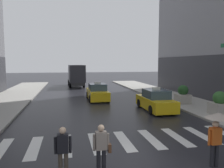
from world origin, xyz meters
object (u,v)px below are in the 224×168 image
object	(u,v)px
pedestrian_plain_coat	(63,149)
planter_mid_block	(183,95)
planter_near_corner	(219,104)
taxi_second	(97,93)
taxi_lead	(156,101)
box_truck	(76,75)
pedestrian_with_umbrella	(218,125)
pedestrian_with_handbag	(102,146)

from	to	relation	value
pedestrian_plain_coat	planter_mid_block	bearing A→B (deg)	45.89
planter_near_corner	taxi_second	bearing A→B (deg)	130.19
taxi_lead	planter_mid_block	distance (m)	3.50
pedestrian_plain_coat	planter_mid_block	size ratio (longest dim) A/B	1.03
box_truck	taxi_lead	bearing A→B (deg)	-74.00
pedestrian_with_umbrella	pedestrian_plain_coat	world-z (taller)	pedestrian_with_umbrella
pedestrian_with_umbrella	pedestrian_plain_coat	bearing A→B (deg)	176.41
taxi_lead	pedestrian_plain_coat	size ratio (longest dim) A/B	2.76
pedestrian_with_handbag	planter_near_corner	size ratio (longest dim) A/B	1.03
pedestrian_with_handbag	planter_near_corner	world-z (taller)	planter_near_corner
pedestrian_with_umbrella	pedestrian_plain_coat	distance (m)	5.33
pedestrian_with_handbag	pedestrian_plain_coat	world-z (taller)	same
planter_near_corner	planter_mid_block	world-z (taller)	same
pedestrian_plain_coat	planter_near_corner	world-z (taller)	planter_near_corner
box_truck	pedestrian_plain_coat	xyz separation A→B (m)	(-1.56, -27.39, -0.91)
pedestrian_with_umbrella	planter_near_corner	bearing A→B (deg)	51.75
pedestrian_with_handbag	planter_mid_block	size ratio (longest dim) A/B	1.03
pedestrian_with_umbrella	planter_mid_block	bearing A→B (deg)	66.05
pedestrian_with_umbrella	pedestrian_with_handbag	xyz separation A→B (m)	(-4.05, 0.35, -0.58)
box_truck	planter_near_corner	bearing A→B (deg)	-67.68
taxi_lead	planter_near_corner	size ratio (longest dim) A/B	2.85
pedestrian_with_handbag	pedestrian_plain_coat	xyz separation A→B (m)	(-1.25, -0.02, 0.01)
planter_mid_block	box_truck	bearing A→B (deg)	116.46
pedestrian_with_umbrella	planter_mid_block	xyz separation A→B (m)	(4.75, 10.69, -0.64)
pedestrian_with_umbrella	planter_mid_block	world-z (taller)	pedestrian_with_umbrella
box_truck	pedestrian_with_handbag	bearing A→B (deg)	-90.67
pedestrian_with_handbag	pedestrian_plain_coat	distance (m)	1.25
taxi_second	planter_mid_block	distance (m)	8.11
taxi_second	pedestrian_plain_coat	xyz separation A→B (m)	(-3.12, -14.58, 0.21)
taxi_lead	pedestrian_with_handbag	size ratio (longest dim) A/B	2.76
taxi_second	pedestrian_plain_coat	size ratio (longest dim) A/B	2.75
taxi_lead	taxi_second	xyz separation A→B (m)	(-3.76, 5.72, 0.00)
taxi_lead	taxi_second	size ratio (longest dim) A/B	1.00
taxi_second	pedestrian_with_handbag	xyz separation A→B (m)	(-1.87, -14.56, 0.21)
taxi_second	planter_near_corner	bearing A→B (deg)	-49.81
taxi_second	planter_near_corner	world-z (taller)	taxi_second
taxi_second	pedestrian_with_umbrella	xyz separation A→B (m)	(2.18, -14.91, 0.79)
planter_near_corner	pedestrian_with_handbag	bearing A→B (deg)	-146.41
box_truck	taxi_second	bearing A→B (deg)	-83.09
planter_near_corner	planter_mid_block	xyz separation A→B (m)	(-0.28, 4.31, 0.00)
taxi_second	pedestrian_plain_coat	world-z (taller)	taxi_second
pedestrian_plain_coat	planter_near_corner	xyz separation A→B (m)	(10.32, 6.05, -0.07)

